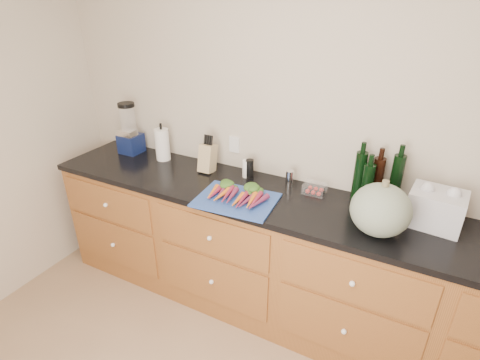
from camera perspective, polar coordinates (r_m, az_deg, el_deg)
The scene contains 15 objects.
wall_back at distance 2.52m, azimuth 11.65°, elevation 7.10°, with size 4.10×0.05×2.60m, color beige.
cabinets at distance 2.65m, azimuth 7.81°, elevation -12.61°, with size 3.60×0.64×0.90m.
countertop at distance 2.39m, azimuth 8.53°, elevation -3.78°, with size 3.64×0.62×0.04m, color black.
cutting_board at distance 2.36m, azimuth -0.57°, elevation -3.06°, with size 0.49×0.37×0.01m, color #27499B.
carrots at distance 2.38m, azimuth -0.16°, elevation -2.09°, with size 0.37×0.27×0.05m.
squash at distance 2.13m, azimuth 20.63°, elevation -4.28°, with size 0.32×0.32×0.29m, color slate.
blender_appliance at distance 3.17m, azimuth -16.51°, elevation 7.13°, with size 0.16×0.16×0.41m.
paper_towel at distance 2.98m, azimuth -11.74°, elevation 5.32°, with size 0.11×0.11×0.25m, color white.
knife_block at distance 2.74m, azimuth -4.97°, elevation 3.34°, with size 0.10×0.10×0.20m, color tan.
grinder_salt at distance 2.65m, azimuth 0.96°, elevation 1.74°, with size 0.06×0.06×0.13m, color white.
grinder_pepper at distance 2.64m, azimuth 1.49°, elevation 1.72°, with size 0.05×0.05×0.14m, color black.
canister_chrome at distance 2.54m, azimuth 7.54°, elevation 0.18°, with size 0.05×0.05×0.12m, color silver.
tomato_box at distance 2.49m, azimuth 11.32°, elevation -1.29°, with size 0.14×0.11×0.07m, color white.
bottles at distance 2.41m, azimuth 19.88°, elevation -0.13°, with size 0.28×0.14×0.34m.
grocery_bag at distance 2.35m, azimuth 27.68°, elevation -3.89°, with size 0.28×0.22×0.21m, color silver, non-canonical shape.
Camera 1 is at (0.63, -0.67, 2.11)m, focal length 28.00 mm.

